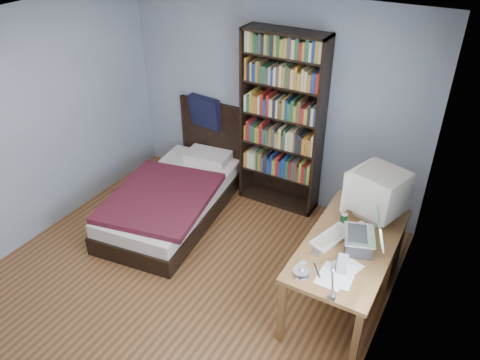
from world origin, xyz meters
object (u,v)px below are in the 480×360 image
at_px(crt_monitor, 377,191).
at_px(keyboard, 332,237).
at_px(desk, 360,243).
at_px(bed, 177,194).
at_px(laptop, 361,240).
at_px(soda_can, 344,219).
at_px(bookshelf, 282,124).
at_px(speaker, 342,264).
at_px(desk_lamp, 307,277).

relative_size(crt_monitor, keyboard, 1.26).
relative_size(desk, bed, 0.70).
distance_m(laptop, bed, 2.48).
xyz_separation_m(soda_can, bookshelf, (-1.14, 1.02, 0.30)).
height_order(desk, speaker, speaker).
xyz_separation_m(desk, laptop, (0.10, -0.49, 0.43)).
height_order(laptop, bed, bed).
height_order(crt_monitor, desk_lamp, desk_lamp).
bearing_deg(keyboard, crt_monitor, 83.56).
relative_size(crt_monitor, laptop, 1.32).
relative_size(laptop, speaker, 2.57).
bearing_deg(bed, soda_can, -5.83).
bearing_deg(soda_can, crt_monitor, 51.23).
bearing_deg(desk, bookshelf, 147.55).
distance_m(crt_monitor, bed, 2.45).
height_order(keyboard, bed, bed).
bearing_deg(laptop, crt_monitor, 93.95).
bearing_deg(soda_can, laptop, -49.48).
bearing_deg(laptop, desk_lamp, -96.61).
relative_size(crt_monitor, bed, 0.26).
height_order(desk, desk_lamp, desk_lamp).
distance_m(crt_monitor, laptop, 0.58).
relative_size(crt_monitor, desk_lamp, 0.99).
xyz_separation_m(desk, crt_monitor, (0.06, 0.05, 0.60)).
bearing_deg(crt_monitor, keyboard, -113.77).
relative_size(desk, bookshelf, 0.71).
height_order(crt_monitor, keyboard, crt_monitor).
bearing_deg(soda_can, keyboard, -94.28).
distance_m(speaker, soda_can, 0.66).
height_order(desk_lamp, bed, desk_lamp).
xyz_separation_m(desk_lamp, keyboard, (-0.15, 1.03, -0.44)).
relative_size(desk, crt_monitor, 2.73).
xyz_separation_m(crt_monitor, desk_lamp, (-0.08, -1.54, 0.16)).
bearing_deg(soda_can, desk, 54.82).
bearing_deg(desk, desk_lamp, -90.57).
xyz_separation_m(laptop, keyboard, (-0.27, 0.03, -0.10)).
bearing_deg(bed, laptop, -12.04).
bearing_deg(bed, desk, -0.25).
bearing_deg(speaker, bed, 150.23).
distance_m(bookshelf, bed, 1.51).
distance_m(desk, soda_can, 0.45).
relative_size(keyboard, bookshelf, 0.21).
distance_m(keyboard, soda_can, 0.26).
bearing_deg(laptop, speaker, -97.71).
bearing_deg(bookshelf, soda_can, -41.93).
bearing_deg(speaker, laptop, 72.56).
height_order(desk, crt_monitor, crt_monitor).
distance_m(desk, laptop, 0.66).
distance_m(desk, crt_monitor, 0.61).
bearing_deg(laptop, desk, 101.51).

